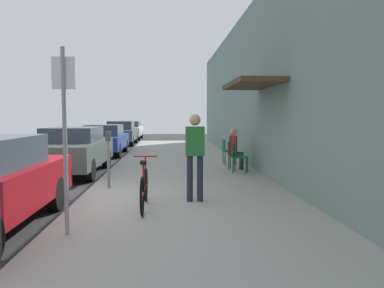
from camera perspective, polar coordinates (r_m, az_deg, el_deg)
ground_plane at (r=7.77m, az=-17.41°, el=-9.14°), size 60.00×60.00×0.00m
sidewalk_slab at (r=9.51m, az=-1.10°, el=-6.12°), size 4.50×32.00×0.12m
building_facade at (r=9.81m, az=13.20°, el=9.56°), size 1.40×32.00×5.40m
parked_car_1 at (r=11.95m, az=-17.88°, el=-0.85°), size 1.80×4.40×1.44m
parked_car_2 at (r=17.52m, az=-13.35°, el=0.70°), size 1.80×4.40×1.39m
parked_car_3 at (r=23.59m, az=-10.87°, el=1.72°), size 1.80×4.40×1.48m
parked_car_4 at (r=28.89m, az=-9.56°, el=2.15°), size 1.80×4.40×1.40m
parking_meter at (r=8.74m, az=-12.75°, el=-1.67°), size 0.12×0.10×1.32m
street_sign at (r=5.39m, az=-19.01°, el=2.59°), size 0.32×0.06×2.60m
bicycle_0 at (r=6.78m, az=-7.38°, el=-6.79°), size 0.46×1.71×0.90m
cafe_chair_0 at (r=10.97m, az=7.05°, el=-1.79°), size 0.56×0.56×0.87m
cafe_chair_1 at (r=11.72m, az=6.35°, el=-1.40°), size 0.55×0.55×0.87m
seated_patron_1 at (r=11.69m, az=6.65°, el=-0.47°), size 0.50×0.46×1.29m
cafe_chair_2 at (r=12.83m, az=5.45°, el=-0.90°), size 0.46×0.46×0.87m
pedestrian_standing at (r=7.17m, az=0.46°, el=-0.98°), size 0.36×0.22×1.70m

